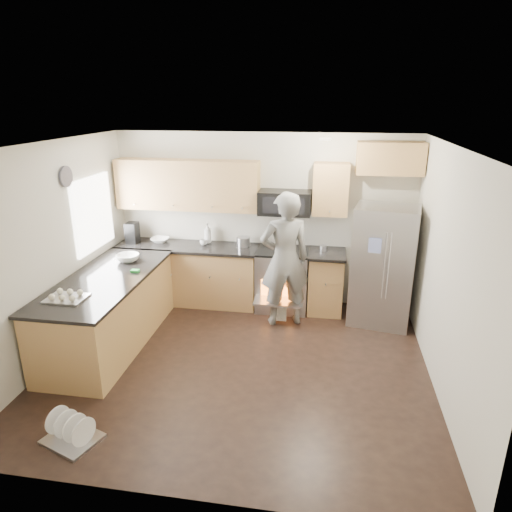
% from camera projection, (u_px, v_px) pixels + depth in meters
% --- Properties ---
extents(ground, '(4.50, 4.50, 0.00)m').
position_uv_depth(ground, '(238.00, 364.00, 5.54)').
color(ground, black).
rests_on(ground, ground).
extents(room_shell, '(4.54, 4.04, 2.62)m').
position_uv_depth(room_shell, '(233.00, 231.00, 5.01)').
color(room_shell, beige).
rests_on(room_shell, ground).
extents(back_cabinet_run, '(4.45, 0.64, 2.50)m').
position_uv_depth(back_cabinet_run, '(222.00, 244.00, 6.94)').
color(back_cabinet_run, tan).
rests_on(back_cabinet_run, ground).
extents(peninsula, '(0.96, 2.36, 1.02)m').
position_uv_depth(peninsula, '(109.00, 311.00, 5.88)').
color(peninsula, tan).
rests_on(peninsula, ground).
extents(stove_range, '(0.76, 0.97, 1.79)m').
position_uv_depth(stove_range, '(283.00, 266.00, 6.84)').
color(stove_range, '#B7B7BC').
rests_on(stove_range, ground).
extents(refrigerator, '(0.93, 0.78, 1.69)m').
position_uv_depth(refrigerator, '(383.00, 266.00, 6.34)').
color(refrigerator, '#B7B7BC').
rests_on(refrigerator, ground).
extents(person, '(0.81, 0.66, 1.91)m').
position_uv_depth(person, '(285.00, 260.00, 6.28)').
color(person, slate).
rests_on(person, ground).
extents(dish_rack, '(0.59, 0.53, 0.30)m').
position_uv_depth(dish_rack, '(72.00, 433.00, 4.28)').
color(dish_rack, '#B7B7BC').
rests_on(dish_rack, ground).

